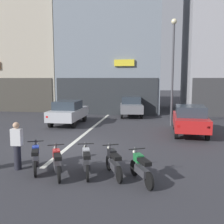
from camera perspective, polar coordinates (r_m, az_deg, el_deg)
The scene contains 14 objects.
ground_plane at distance 12.26m, azimuth -9.49°, elevation -7.54°, with size 120.00×120.00×0.00m, color #333338.
lane_centre_line at distance 17.91m, azimuth -3.38°, elevation -2.69°, with size 0.20×18.00×0.01m, color silver.
building_corner_left at distance 29.97m, azimuth -19.76°, elevation 13.32°, with size 10.31×7.27×12.93m.
building_mid_block at distance 27.26m, azimuth 0.33°, elevation 20.87°, with size 9.23×8.71×19.01m.
car_silver_crossing_near at distance 17.90m, azimuth -9.65°, elevation 0.07°, with size 1.77×4.11×1.64m.
car_red_parked_kerbside at distance 15.13m, azimuth 16.89°, elevation -1.48°, with size 1.96×4.18×1.64m.
car_grey_down_street at distance 21.68m, azimuth 4.21°, elevation 1.42°, with size 2.28×4.30×1.64m.
street_lamp at distance 17.43m, azimuth 13.34°, elevation 10.71°, with size 0.36×0.36×6.92m.
motorcycle_blue_row_leftmost at distance 9.30m, azimuth -16.54°, elevation -9.68°, with size 0.76×1.56×0.98m.
motorcycle_red_row_left_mid at distance 8.65m, azimuth -12.06°, elevation -10.83°, with size 0.80×1.53×0.98m.
motorcycle_silver_row_centre at distance 8.63m, azimuth -5.69°, elevation -10.75°, with size 0.66×1.61×0.98m.
motorcycle_black_row_right_mid at distance 8.46m, azimuth 0.33°, elevation -11.07°, with size 0.80×1.54×0.98m.
motorcycle_green_row_rightmost at distance 8.04m, azimuth 6.43°, elevation -12.13°, with size 0.81×1.53×0.98m.
person_by_motorcycles at distance 9.51m, azimuth -20.29°, elevation -6.97°, with size 0.37×0.24×1.67m.
Camera 1 is at (3.82, -11.21, 3.14)m, focal length 41.28 mm.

